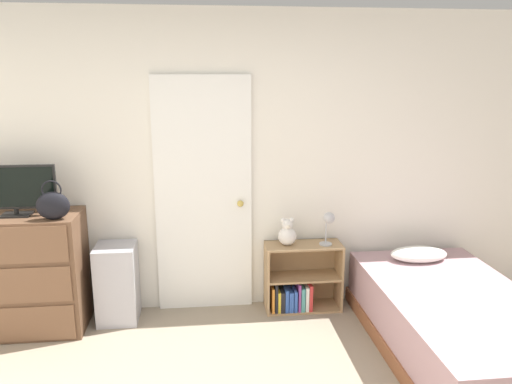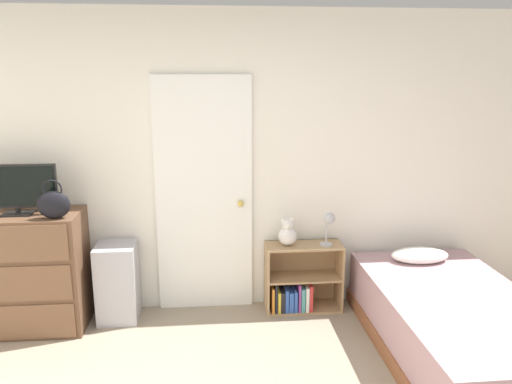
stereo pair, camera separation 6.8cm
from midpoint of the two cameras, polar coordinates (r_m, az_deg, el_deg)
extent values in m
cube|color=white|center=(4.26, -2.89, 3.19)|extent=(10.00, 0.06, 2.55)
cube|color=white|center=(4.26, -5.51, -0.48)|extent=(0.82, 0.04, 2.02)
sphere|color=gold|center=(4.24, -1.30, -1.34)|extent=(0.06, 0.06, 0.06)
cube|color=brown|center=(4.44, -24.26, -8.27)|extent=(0.89, 0.49, 0.96)
cube|color=brown|center=(4.34, -24.91, -13.38)|extent=(0.82, 0.01, 0.28)
cube|color=brown|center=(4.22, -25.35, -9.51)|extent=(0.82, 0.01, 0.28)
cube|color=brown|center=(4.11, -25.79, -5.42)|extent=(0.82, 0.01, 0.28)
cube|color=black|center=(4.28, -25.11, -2.23)|extent=(0.22, 0.16, 0.01)
cylinder|color=black|center=(4.27, -25.15, -1.88)|extent=(0.04, 0.04, 0.04)
cube|color=black|center=(4.23, -25.41, 0.61)|extent=(0.63, 0.02, 0.34)
cube|color=black|center=(4.22, -25.47, 0.57)|extent=(0.59, 0.01, 0.31)
ellipsoid|color=black|center=(4.03, -21.68, -1.38)|extent=(0.25, 0.12, 0.21)
torus|color=black|center=(4.00, -21.83, 0.30)|extent=(0.15, 0.01, 0.15)
cube|color=#ADADB7|center=(4.39, -15.08, -9.90)|extent=(0.33, 0.34, 0.66)
cube|color=tan|center=(4.39, 1.69, -9.82)|extent=(0.02, 0.27, 0.60)
cube|color=tan|center=(4.51, 9.93, -9.38)|extent=(0.02, 0.27, 0.60)
cube|color=tan|center=(4.56, 5.78, -12.96)|extent=(0.62, 0.27, 0.02)
cube|color=tan|center=(4.44, 5.87, -9.62)|extent=(0.62, 0.27, 0.02)
cube|color=tan|center=(4.34, 5.96, -6.11)|extent=(0.62, 0.27, 0.02)
cube|color=tan|center=(4.56, 5.55, -8.97)|extent=(0.66, 0.01, 0.60)
cube|color=orange|center=(4.46, 2.28, -11.85)|extent=(0.02, 0.23, 0.22)
cube|color=black|center=(4.42, 2.70, -11.82)|extent=(0.02, 0.16, 0.25)
cube|color=gold|center=(4.45, 3.00, -12.12)|extent=(0.02, 0.19, 0.19)
cube|color=black|center=(4.47, 3.40, -12.07)|extent=(0.04, 0.21, 0.18)
cube|color=#3359B2|center=(4.48, 3.82, -11.88)|extent=(0.03, 0.23, 0.20)
cube|color=#3359B2|center=(4.46, 4.37, -12.13)|extent=(0.04, 0.17, 0.18)
cube|color=#3359B2|center=(4.46, 4.89, -12.11)|extent=(0.03, 0.16, 0.19)
cube|color=#8C3F8C|center=(4.47, 5.27, -11.61)|extent=(0.02, 0.20, 0.25)
cube|color=teal|center=(4.48, 5.68, -11.83)|extent=(0.03, 0.19, 0.21)
cube|color=white|center=(4.48, 6.16, -11.79)|extent=(0.03, 0.18, 0.22)
cube|color=red|center=(4.49, 6.55, -11.65)|extent=(0.03, 0.19, 0.23)
sphere|color=silver|center=(4.28, 4.08, -5.07)|extent=(0.16, 0.16, 0.16)
sphere|color=silver|center=(4.25, 4.10, -3.73)|extent=(0.10, 0.10, 0.10)
sphere|color=silver|center=(4.21, 4.19, -3.99)|extent=(0.03, 0.03, 0.03)
sphere|color=silver|center=(4.23, 3.61, -3.27)|extent=(0.04, 0.04, 0.04)
sphere|color=silver|center=(4.24, 4.60, -3.24)|extent=(0.04, 0.04, 0.04)
cylinder|color=#B2B2B7|center=(4.34, 8.44, -5.93)|extent=(0.11, 0.11, 0.01)
cylinder|color=#B2B2B7|center=(4.31, 8.49, -4.59)|extent=(0.01, 0.01, 0.20)
sphere|color=#B2B2B7|center=(4.26, 8.86, -2.98)|extent=(0.10, 0.10, 0.10)
cube|color=brown|center=(4.12, 22.26, -16.24)|extent=(1.09, 2.00, 0.12)
cube|color=#B28C93|center=(4.02, 22.56, -13.32)|extent=(1.06, 1.94, 0.35)
ellipsoid|color=white|center=(4.52, 18.62, -6.86)|extent=(0.49, 0.28, 0.12)
camera|label=1|loc=(0.03, -89.52, 0.12)|focal=35.00mm
camera|label=2|loc=(0.03, 90.48, -0.12)|focal=35.00mm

